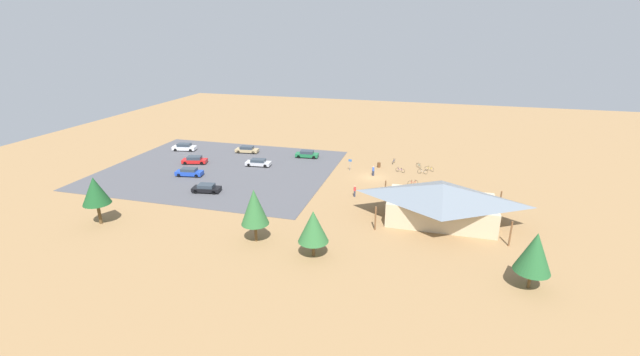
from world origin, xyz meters
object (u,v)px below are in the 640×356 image
bicycle_green_near_porch (421,191)px  visitor_near_lot (373,171)px  pine_midwest (95,191)px  bicycle_purple_by_bin (400,170)px  car_red_second_row (195,160)px  car_black_front_row (206,188)px  bike_pavilion (442,201)px  bicycle_silver_yard_left (423,172)px  lot_sign (350,163)px  pine_west (313,226)px  bicycle_yellow_edge_north (429,169)px  bicycle_red_yard_center (413,183)px  bicycle_teal_lone_west (419,166)px  trash_bin (379,165)px  car_tan_mid_lot (247,150)px  car_blue_end_stall (189,172)px  pine_far_west (535,252)px  bicycle_blue_back_row (394,162)px  bicycle_white_front_row (442,192)px  car_silver_far_end (258,163)px  pine_east (254,207)px  car_white_inner_stall (184,147)px  car_green_back_corner (307,154)px  visitor_at_bikes (355,191)px

bicycle_green_near_porch → visitor_near_lot: 10.29m
pine_midwest → bicycle_purple_by_bin: pine_midwest is taller
car_red_second_row → car_black_front_row: bearing=127.5°
bike_pavilion → bicycle_silver_yard_left: size_ratio=9.13×
car_red_second_row → car_black_front_row: (-9.54, 12.42, -0.05)m
lot_sign → visitor_near_lot: (-4.39, 1.56, -0.50)m
pine_west → bicycle_yellow_edge_north: size_ratio=3.38×
bicycle_red_yard_center → bicycle_teal_lone_west: size_ratio=1.09×
bicycle_purple_by_bin → car_red_second_row: bearing=8.1°
bike_pavilion → trash_bin: (10.86, -20.47, -2.42)m
car_red_second_row → car_tan_mid_lot: (-6.35, -9.29, -0.03)m
car_blue_end_stall → visitor_near_lot: visitor_near_lot is taller
car_blue_end_stall → pine_far_west: bearing=157.8°
lot_sign → bicycle_red_yard_center: bearing=158.4°
bicycle_purple_by_bin → bicycle_blue_back_row: bicycle_purple_by_bin is taller
bicycle_white_front_row → car_silver_far_end: bearing=-9.2°
bicycle_red_yard_center → car_tan_mid_lot: car_tan_mid_lot is taller
pine_east → bicycle_white_front_row: 30.61m
lot_sign → pine_west: pine_west is taller
lot_sign → bicycle_purple_by_bin: size_ratio=1.31×
lot_sign → bicycle_green_near_porch: (-12.68, 7.63, -1.06)m
bicycle_blue_back_row → car_black_front_row: (26.29, 22.58, 0.35)m
bicycle_blue_back_row → bicycle_silver_yard_left: size_ratio=0.96×
bicycle_teal_lone_west → bicycle_white_front_row: bearing=109.0°
car_red_second_row → car_silver_far_end: 12.19m
pine_far_west → bicycle_white_front_row: size_ratio=3.55×
visitor_near_lot → car_silver_far_end: bearing=1.0°
bicycle_purple_by_bin → bicycle_green_near_porch: bicycle_purple_by_bin is taller
bicycle_purple_by_bin → bicycle_red_yard_center: bearing=113.0°
pine_west → bicycle_blue_back_row: 37.15m
bicycle_white_front_row → car_white_inner_stall: 52.59m
pine_midwest → bicycle_yellow_edge_north: bearing=-140.6°
pine_midwest → car_silver_far_end: size_ratio=1.35×
car_black_front_row → pine_west: bearing=146.5°
bicycle_blue_back_row → bicycle_yellow_edge_north: size_ratio=1.05×
car_white_inner_stall → car_green_back_corner: size_ratio=1.08×
pine_midwest → car_tan_mid_lot: (-4.46, -35.23, -3.84)m
car_blue_end_stall → car_green_back_corner: 22.62m
bike_pavilion → lot_sign: (15.57, -17.18, -1.46)m
pine_east → car_white_inner_stall: bearing=-47.1°
car_tan_mid_lot → car_green_back_corner: (-12.74, -0.02, 0.02)m
pine_west → car_blue_end_stall: 34.52m
pine_midwest → bicycle_blue_back_row: pine_midwest is taller
bicycle_purple_by_bin → bicycle_white_front_row: bicycle_purple_by_bin is taller
pine_midwest → car_black_front_row: pine_midwest is taller
bicycle_silver_yard_left → visitor_near_lot: (8.15, 3.23, 0.53)m
car_silver_far_end → pine_east: bearing=112.7°
pine_east → visitor_at_bikes: size_ratio=3.77×
car_tan_mid_lot → visitor_at_bikes: size_ratio=2.73×
car_black_front_row → trash_bin: bearing=-140.9°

